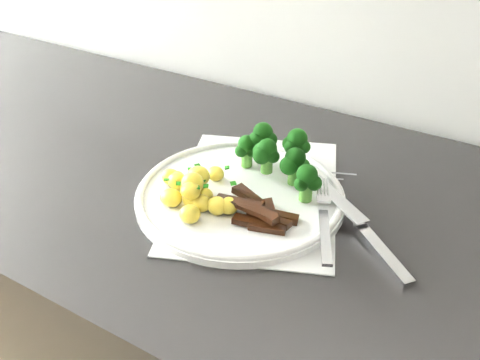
{
  "coord_description": "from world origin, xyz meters",
  "views": [
    {
      "loc": [
        0.11,
        1.17,
        1.26
      ],
      "look_at": [
        -0.2,
        1.67,
        0.89
      ],
      "focal_mm": 40.44,
      "sensor_mm": 36.0,
      "label": 1
    }
  ],
  "objects": [
    {
      "name": "recipe_paper",
      "position": [
        -0.19,
        1.69,
        0.86
      ],
      "size": [
        0.31,
        0.35,
        0.0
      ],
      "color": "white",
      "rests_on": "counter"
    },
    {
      "name": "knife",
      "position": [
        -0.02,
        1.67,
        0.87
      ],
      "size": [
        0.18,
        0.15,
        0.02
      ],
      "color": "silver",
      "rests_on": "plate"
    },
    {
      "name": "broccoli",
      "position": [
        -0.17,
        1.73,
        0.9
      ],
      "size": [
        0.14,
        0.1,
        0.06
      ],
      "color": "#376921",
      "rests_on": "plate"
    },
    {
      "name": "beef_strips",
      "position": [
        -0.15,
        1.63,
        0.88
      ],
      "size": [
        0.1,
        0.06,
        0.02
      ],
      "color": "black",
      "rests_on": "plate"
    },
    {
      "name": "plate",
      "position": [
        -0.2,
        1.67,
        0.86
      ],
      "size": [
        0.27,
        0.27,
        0.02
      ],
      "color": "white",
      "rests_on": "counter"
    },
    {
      "name": "potatoes",
      "position": [
        -0.24,
        1.62,
        0.88
      ],
      "size": [
        0.13,
        0.12,
        0.04
      ],
      "color": "gold",
      "rests_on": "plate"
    },
    {
      "name": "fork",
      "position": [
        -0.07,
        1.66,
        0.87
      ],
      "size": [
        0.09,
        0.16,
        0.02
      ],
      "color": "silver",
      "rests_on": "plate"
    }
  ]
}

